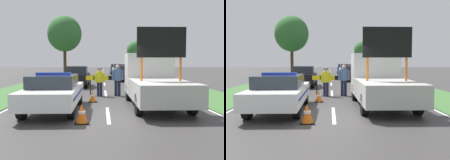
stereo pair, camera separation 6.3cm
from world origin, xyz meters
The scene contains 19 objects.
ground_plane centered at (0.00, 0.00, 0.00)m, with size 160.00×160.00×0.00m, color #3D3A3A.
lane_markings centered at (0.00, 20.55, 0.00)m, with size 8.11×69.46×0.01m.
grass_verge_left centered at (-5.68, 20.00, 0.01)m, with size 3.14×120.00×0.03m.
grass_verge_right centered at (5.68, 20.00, 0.01)m, with size 3.14×120.00×0.03m.
police_car centered at (-2.05, 1.24, 0.75)m, with size 1.88×4.97×1.50m.
work_truck centered at (2.05, 2.45, 1.08)m, with size 2.16×5.60×3.22m.
road_barrier centered at (0.16, 5.94, 0.91)m, with size 2.56×0.08×1.11m.
police_officer centered at (-0.34, 5.44, 0.93)m, with size 0.56×0.36×1.56m.
pedestrian_civilian centered at (0.65, 5.52, 1.02)m, with size 0.62×0.40×1.74m.
traffic_cone_near_police centered at (-0.66, 3.38, 0.27)m, with size 0.39×0.39×0.54m.
traffic_cone_centre_front centered at (3.20, 6.91, 0.31)m, with size 0.45×0.45×0.63m.
traffic_cone_near_truck centered at (-3.40, 6.09, 0.25)m, with size 0.37×0.37×0.51m.
traffic_cone_behind_barrier centered at (-0.84, -0.90, 0.30)m, with size 0.44×0.44×0.61m.
queued_car_sedan_black centered at (-2.09, 10.98, 0.81)m, with size 1.71×3.98×1.57m.
queued_car_wagon_maroon centered at (2.15, 17.40, 0.77)m, with size 1.83×4.63×1.48m.
queued_car_sedan_silver centered at (2.02, 23.62, 0.84)m, with size 1.81×3.92×1.58m.
queued_car_hatch_blue centered at (1.91, 30.58, 0.81)m, with size 1.72×4.12×1.55m.
roadside_tree_near_left centered at (-5.50, 28.75, 5.83)m, with size 4.81×4.81×8.38m.
roadside_tree_near_right centered at (6.11, 41.00, 4.09)m, with size 3.16×3.16×5.79m.
Camera 1 is at (-0.21, -8.92, 1.91)m, focal length 42.00 mm.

